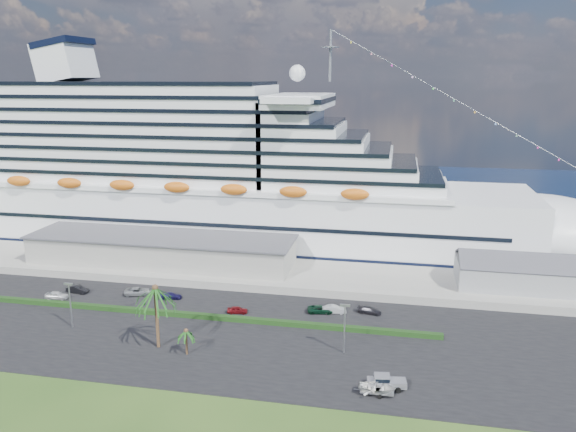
% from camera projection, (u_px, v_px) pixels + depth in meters
% --- Properties ---
extents(ground, '(420.00, 420.00, 0.00)m').
position_uv_depth(ground, '(209.00, 365.00, 86.23)').
color(ground, '#244617').
rests_on(ground, ground).
extents(asphalt_lot, '(140.00, 38.00, 0.12)m').
position_uv_depth(asphalt_lot, '(230.00, 334.00, 96.69)').
color(asphalt_lot, black).
rests_on(asphalt_lot, ground).
extents(wharf, '(240.00, 20.00, 1.80)m').
position_uv_depth(wharf, '(268.00, 273.00, 124.09)').
color(wharf, gray).
rests_on(wharf, ground).
extents(water, '(420.00, 160.00, 0.02)m').
position_uv_depth(water, '(323.00, 195.00, 209.97)').
color(water, black).
rests_on(water, ground).
extents(cruise_ship, '(191.00, 38.00, 54.00)m').
position_uv_depth(cruise_ship, '(209.00, 180.00, 147.21)').
color(cruise_ship, silver).
rests_on(cruise_ship, ground).
extents(terminal_building, '(61.00, 15.00, 6.30)m').
position_uv_depth(terminal_building, '(161.00, 249.00, 127.84)').
color(terminal_building, gray).
rests_on(terminal_building, wharf).
extents(port_shed, '(24.00, 12.31, 7.37)m').
position_uv_depth(port_shed, '(518.00, 274.00, 113.39)').
color(port_shed, gray).
rests_on(port_shed, wharf).
extents(hedge, '(88.00, 1.10, 0.90)m').
position_uv_depth(hedge, '(196.00, 316.00, 102.84)').
color(hedge, black).
rests_on(hedge, asphalt_lot).
extents(lamp_post_left, '(1.60, 0.35, 8.27)m').
position_uv_depth(lamp_post_left, '(70.00, 299.00, 97.87)').
color(lamp_post_left, gray).
rests_on(lamp_post_left, asphalt_lot).
extents(lamp_post_right, '(1.60, 0.35, 8.27)m').
position_uv_depth(lamp_post_right, '(345.00, 322.00, 88.77)').
color(lamp_post_right, gray).
rests_on(lamp_post_right, asphalt_lot).
extents(palm_tall, '(8.82, 8.82, 11.13)m').
position_uv_depth(palm_tall, '(155.00, 295.00, 89.72)').
color(palm_tall, '#47301E').
rests_on(palm_tall, ground).
extents(palm_short, '(3.53, 3.53, 4.56)m').
position_uv_depth(palm_short, '(186.00, 334.00, 88.58)').
color(palm_short, '#47301E').
rests_on(palm_short, ground).
extents(parked_car_0, '(4.64, 2.27, 1.52)m').
position_uv_depth(parked_car_0, '(57.00, 295.00, 111.55)').
color(parked_car_0, silver).
rests_on(parked_car_0, asphalt_lot).
extents(parked_car_1, '(4.69, 1.98, 1.51)m').
position_uv_depth(parked_car_1, '(77.00, 289.00, 114.76)').
color(parked_car_1, black).
rests_on(parked_car_1, asphalt_lot).
extents(parked_car_2, '(5.93, 3.94, 1.51)m').
position_uv_depth(parked_car_2, '(138.00, 291.00, 113.63)').
color(parked_car_2, gray).
rests_on(parked_car_2, asphalt_lot).
extents(parked_car_3, '(4.53, 2.49, 1.24)m').
position_uv_depth(parked_car_3, '(171.00, 296.00, 111.71)').
color(parked_car_3, '#171242').
rests_on(parked_car_3, asphalt_lot).
extents(parked_car_4, '(4.01, 2.10, 1.30)m').
position_uv_depth(parked_car_4, '(237.00, 310.00, 104.83)').
color(parked_car_4, maroon).
rests_on(parked_car_4, asphalt_lot).
extents(parked_car_5, '(4.68, 2.25, 1.48)m').
position_uv_depth(parked_car_5, '(334.00, 309.00, 104.85)').
color(parked_car_5, '#B2B5B9').
rests_on(parked_car_5, asphalt_lot).
extents(parked_car_6, '(5.23, 2.99, 1.38)m').
position_uv_depth(parked_car_6, '(321.00, 309.00, 105.03)').
color(parked_car_6, black).
rests_on(parked_car_6, asphalt_lot).
extents(parked_car_7, '(4.71, 2.55, 1.30)m').
position_uv_depth(parked_car_7, '(370.00, 310.00, 104.71)').
color(parked_car_7, black).
rests_on(parked_car_7, asphalt_lot).
extents(pickup_truck, '(5.74, 2.72, 1.94)m').
position_uv_depth(pickup_truck, '(386.00, 381.00, 79.42)').
color(pickup_truck, black).
rests_on(pickup_truck, asphalt_lot).
extents(boat_trailer, '(5.80, 3.67, 1.68)m').
position_uv_depth(boat_trailer, '(377.00, 388.00, 77.70)').
color(boat_trailer, gray).
rests_on(boat_trailer, asphalt_lot).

